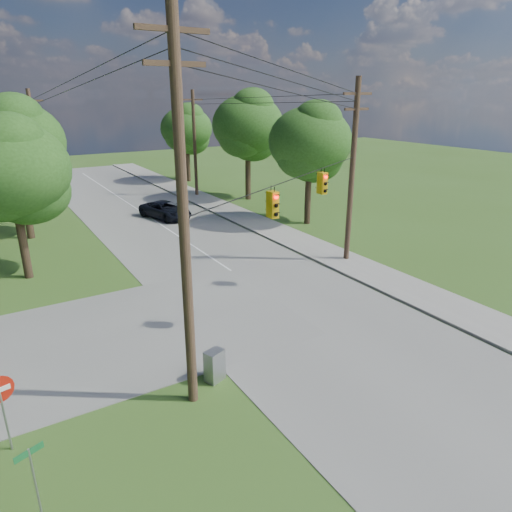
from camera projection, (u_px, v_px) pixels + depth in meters
ground at (311, 365)px, 17.07m from camera, size 140.00×140.00×0.00m
main_road at (280, 303)px, 22.07m from camera, size 10.00×100.00×0.03m
sidewalk_east at (380, 275)px, 25.34m from camera, size 2.60×100.00×0.12m
pole_sw at (183, 217)px, 13.06m from camera, size 2.00×0.32×12.00m
pole_ne at (352, 170)px, 26.04m from camera, size 2.00×0.32×10.50m
pole_north_e at (195, 143)px, 43.88m from camera, size 2.00×0.32×10.00m
pole_north_w at (38, 152)px, 37.08m from camera, size 2.00×0.32×10.00m
power_lines at (206, 102)px, 24.04m from camera, size 13.93×29.62×4.93m
traffic_signals at (300, 192)px, 20.05m from camera, size 4.91×3.27×1.05m
tree_w_near at (10, 170)px, 23.26m from camera, size 6.00×6.00×8.40m
tree_w_mid at (15, 142)px, 29.97m from camera, size 6.40×6.40×9.22m
tree_e_near at (310, 142)px, 33.74m from camera, size 6.20×6.20×8.81m
tree_e_mid at (248, 125)px, 41.82m from camera, size 6.60×6.60×9.64m
tree_e_far at (186, 129)px, 51.33m from camera, size 5.80×5.80×8.32m
car_main_north at (165, 210)px, 37.01m from camera, size 3.56×5.26×1.34m
control_cabinet at (215, 366)px, 15.97m from camera, size 0.78×0.67×1.17m
do_not_enter_sign at (1, 398)px, 12.42m from camera, size 0.78×0.24×2.41m
street_name_sign at (34, 477)px, 10.22m from camera, size 0.63×0.28×2.23m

